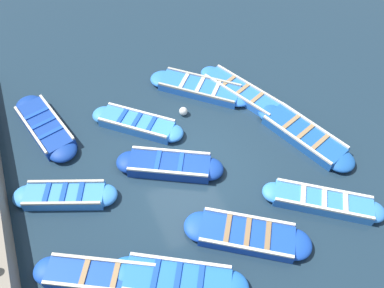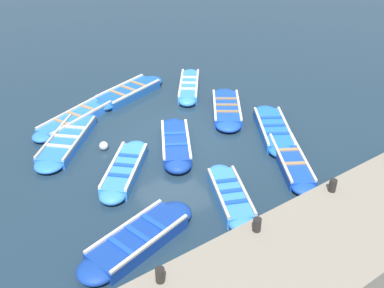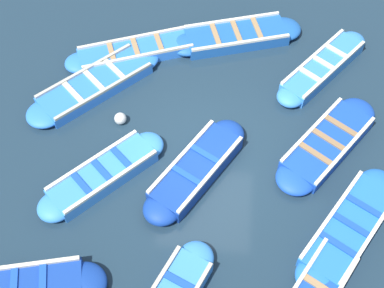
{
  "view_description": "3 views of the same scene",
  "coord_description": "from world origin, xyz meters",
  "views": [
    {
      "loc": [
        2.69,
        6.27,
        9.68
      ],
      "look_at": [
        -0.42,
        -0.67,
        0.27
      ],
      "focal_mm": 35.0,
      "sensor_mm": 36.0,
      "label": 1
    },
    {
      "loc": [
        11.34,
        -7.1,
        8.09
      ],
      "look_at": [
        0.83,
        0.24,
        0.16
      ],
      "focal_mm": 42.0,
      "sensor_mm": 36.0,
      "label": 2
    },
    {
      "loc": [
        7.26,
        0.38,
        10.4
      ],
      "look_at": [
        -0.05,
        -0.39,
        0.36
      ],
      "focal_mm": 50.0,
      "sensor_mm": 36.0,
      "label": 3
    }
  ],
  "objects": [
    {
      "name": "boat_alongside",
      "position": [
        3.76,
        -0.48,
        0.18
      ],
      "size": [
        3.13,
        1.91,
        0.41
      ],
      "color": "#3884E0",
      "rests_on": "ground"
    },
    {
      "name": "boat_near_quay",
      "position": [
        -0.52,
        2.79,
        0.17
      ],
      "size": [
        3.4,
        2.8,
        0.4
      ],
      "color": "#1947B7",
      "rests_on": "ground"
    },
    {
      "name": "boat_stern_in",
      "position": [
        0.9,
        -2.33,
        0.17
      ],
      "size": [
        2.96,
        2.86,
        0.4
      ],
      "color": "#3884E0",
      "rests_on": "ground"
    },
    {
      "name": "boat_mid_row",
      "position": [
        -4.02,
        0.43,
        0.16
      ],
      "size": [
        2.07,
        3.86,
        0.39
      ],
      "color": "#1E59AD",
      "rests_on": "ground"
    },
    {
      "name": "boat_inner_gap",
      "position": [
        0.55,
        -0.23,
        0.19
      ],
      "size": [
        3.34,
        2.42,
        0.44
      ],
      "color": "navy",
      "rests_on": "ground"
    },
    {
      "name": "boat_end_of_row",
      "position": [
        -3.15,
        -2.25,
        0.15
      ],
      "size": [
        2.17,
        3.89,
        0.35
      ],
      "color": "blue",
      "rests_on": "ground"
    },
    {
      "name": "buoy_orange_near",
      "position": [
        -0.79,
        -2.24,
        0.15
      ],
      "size": [
        0.3,
        0.3,
        0.3
      ],
      "primitive_type": "sphere",
      "color": "silver",
      "rests_on": "ground"
    },
    {
      "name": "boat_outer_left",
      "position": [
        -1.82,
        -3.1,
        0.15
      ],
      "size": [
        3.47,
        3.39,
        0.36
      ],
      "color": "blue",
      "rests_on": "ground"
    },
    {
      "name": "boat_outer_right",
      "position": [
        1.68,
        3.16,
        0.17
      ],
      "size": [
        3.53,
        2.66,
        0.39
      ],
      "color": "blue",
      "rests_on": "ground"
    },
    {
      "name": "bollard_north",
      "position": [
        5.72,
        -3.98,
        0.98
      ],
      "size": [
        0.2,
        0.2,
        0.35
      ],
      "primitive_type": "cylinder",
      "color": "black",
      "rests_on": "quay_wall"
    },
    {
      "name": "boat_tucked",
      "position": [
        -3.04,
        2.78,
        0.17
      ],
      "size": [
        3.22,
        2.69,
        0.4
      ],
      "color": "#3884E0",
      "rests_on": "ground"
    },
    {
      "name": "boat_far_corner",
      "position": [
        3.43,
        2.25,
        0.15
      ],
      "size": [
        3.44,
        2.42,
        0.36
      ],
      "color": "#1947B7",
      "rests_on": "ground"
    },
    {
      "name": "boat_bow_out",
      "position": [
        3.8,
        -3.47,
        0.18
      ],
      "size": [
        1.78,
        3.7,
        0.42
      ],
      "color": "navy",
      "rests_on": "ground"
    },
    {
      "name": "ground_plane",
      "position": [
        0.0,
        0.0,
        0.0
      ],
      "size": [
        120.0,
        120.0,
        0.0
      ],
      "primitive_type": "plane",
      "color": "#1C303F"
    },
    {
      "name": "quay_wall",
      "position": [
        6.8,
        0.0,
        0.4
      ],
      "size": [
        2.86,
        13.94,
        0.8
      ],
      "color": "gray",
      "rests_on": "ground"
    },
    {
      "name": "bollard_mid_south",
      "position": [
        5.72,
        1.33,
        0.98
      ],
      "size": [
        0.2,
        0.2,
        0.35
      ],
      "primitive_type": "cylinder",
      "color": "black",
      "rests_on": "quay_wall"
    },
    {
      "name": "bollard_mid_north",
      "position": [
        5.72,
        -1.33,
        0.98
      ],
      "size": [
        0.2,
        0.2,
        0.35
      ],
      "primitive_type": "cylinder",
      "color": "black",
      "rests_on": "quay_wall"
    }
  ]
}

